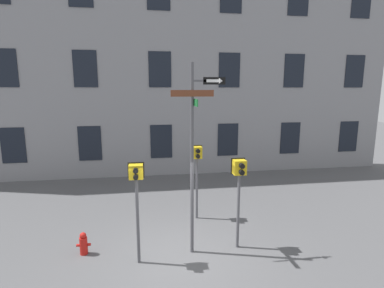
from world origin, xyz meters
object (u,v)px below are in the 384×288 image
street_sign_pole (194,146)px  fire_hydrant (84,244)px  pedestrian_signal_left (136,186)px  pedestrian_signal_across (197,162)px  pedestrian_signal_right (239,178)px

street_sign_pole → fire_hydrant: size_ratio=8.12×
pedestrian_signal_left → street_sign_pole: bearing=11.2°
street_sign_pole → pedestrian_signal_left: 1.74m
pedestrian_signal_across → pedestrian_signal_left: bearing=-128.5°
fire_hydrant → pedestrian_signal_right: bearing=-4.0°
pedestrian_signal_right → pedestrian_signal_across: 2.20m
pedestrian_signal_across → pedestrian_signal_right: bearing=-68.8°
pedestrian_signal_right → fire_hydrant: size_ratio=4.11×
pedestrian_signal_left → fire_hydrant: size_ratio=4.22×
pedestrian_signal_left → pedestrian_signal_across: (1.90, 2.39, -0.05)m
pedestrian_signal_left → pedestrian_signal_across: 3.05m
street_sign_pole → fire_hydrant: street_sign_pole is taller
street_sign_pole → pedestrian_signal_across: 2.33m
street_sign_pole → pedestrian_signal_right: size_ratio=1.98×
street_sign_pole → pedestrian_signal_across: (0.43, 2.10, -0.93)m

